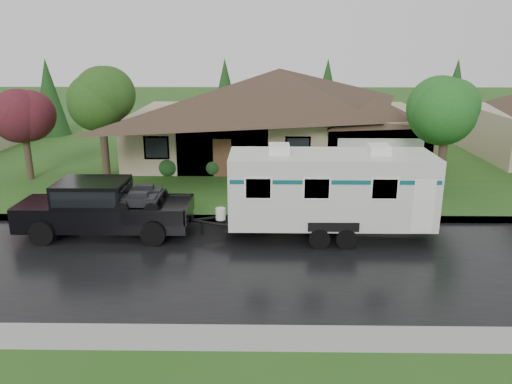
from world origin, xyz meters
TOP-DOWN VIEW (x-y plane):
  - ground at (0.00, 0.00)m, footprint 140.00×140.00m
  - road at (0.00, -2.00)m, footprint 140.00×8.00m
  - curb at (0.00, 2.25)m, footprint 140.00×0.50m
  - lawn at (0.00, 15.00)m, footprint 140.00×26.00m
  - house_main at (2.29, 13.84)m, footprint 19.44×10.80m
  - tree_left_green at (-7.53, 8.53)m, footprint 3.65×3.65m
  - tree_red at (-11.65, 8.30)m, footprint 2.89×2.89m
  - tree_right_green at (9.72, 6.08)m, footprint 3.50×3.50m
  - shrub_row at (2.00, 9.30)m, footprint 13.60×1.00m
  - pickup_truck at (-5.25, 0.53)m, footprint 6.55×2.49m
  - travel_trailer at (3.57, 0.53)m, footprint 8.08×2.84m

SIDE VIEW (x-z plane):
  - ground at x=0.00m, z-range 0.00..0.00m
  - road at x=0.00m, z-range 0.00..0.01m
  - curb at x=0.00m, z-range 0.00..0.15m
  - lawn at x=0.00m, z-range 0.00..0.15m
  - shrub_row at x=2.00m, z-range 0.15..1.15m
  - pickup_truck at x=-5.25m, z-range 0.08..2.26m
  - travel_trailer at x=3.57m, z-range 0.11..3.74m
  - tree_red at x=-11.65m, z-range 1.07..5.85m
  - house_main at x=2.29m, z-range 0.14..7.04m
  - tree_right_green at x=9.72m, z-range 1.27..7.07m
  - tree_left_green at x=-7.53m, z-range 1.32..7.37m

